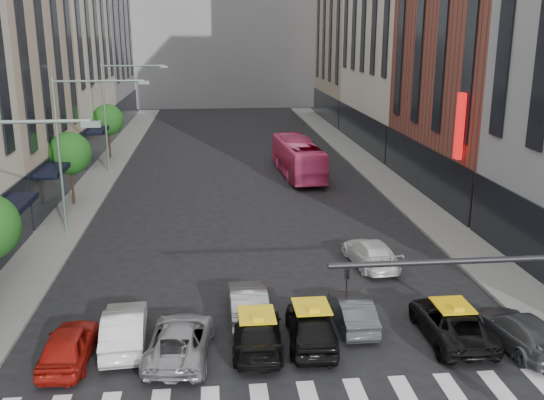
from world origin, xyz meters
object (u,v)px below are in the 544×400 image
object	(u,v)px
streetlamp_mid	(75,134)
taxi_left	(257,332)
streetlamp_far	(116,103)
taxi_center	(311,325)
car_white_front	(124,328)
bus	(298,158)
car_red	(69,345)

from	to	relation	value
streetlamp_mid	taxi_left	distance (m)	18.00
streetlamp_far	taxi_center	xyz separation A→B (m)	(11.29, -30.43, -5.15)
taxi_left	car_white_front	bearing A→B (deg)	-5.53
taxi_left	streetlamp_mid	bearing A→B (deg)	-55.29
streetlamp_mid	bus	world-z (taller)	streetlamp_mid
car_red	streetlamp_mid	bearing A→B (deg)	-79.19
streetlamp_far	bus	bearing A→B (deg)	-10.07
streetlamp_far	car_red	world-z (taller)	streetlamp_far
streetlamp_mid	car_red	distance (m)	15.97
streetlamp_mid	taxi_center	world-z (taller)	streetlamp_mid
car_white_front	streetlamp_far	bearing A→B (deg)	-85.79
car_white_front	bus	bearing A→B (deg)	-114.96
streetlamp_mid	taxi_center	xyz separation A→B (m)	(11.29, -14.43, -5.15)
streetlamp_far	car_white_front	distance (m)	30.61
taxi_left	bus	xyz separation A→B (m)	(5.54, 27.94, 0.85)
streetlamp_mid	taxi_left	world-z (taller)	streetlamp_mid
taxi_left	bus	bearing A→B (deg)	-98.83
car_red	taxi_center	world-z (taller)	taxi_center
car_red	taxi_left	xyz separation A→B (m)	(6.79, 0.34, -0.02)
taxi_left	taxi_center	xyz separation A→B (m)	(2.08, 0.13, 0.09)
car_red	bus	bearing A→B (deg)	-111.99
taxi_left	taxi_center	size ratio (longest dim) A/B	1.03
car_red	car_white_front	distance (m)	2.10
taxi_center	bus	size ratio (longest dim) A/B	0.41
streetlamp_mid	bus	size ratio (longest dim) A/B	0.82
taxi_left	taxi_center	bearing A→B (deg)	-174.12
streetlamp_far	taxi_left	size ratio (longest dim) A/B	1.96
streetlamp_mid	streetlamp_far	distance (m)	16.00
car_white_front	taxi_left	size ratio (longest dim) A/B	0.96
streetlamp_far	bus	distance (m)	15.61
car_red	taxi_center	xyz separation A→B (m)	(8.86, 0.47, 0.07)
car_white_front	taxi_left	bearing A→B (deg)	168.19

